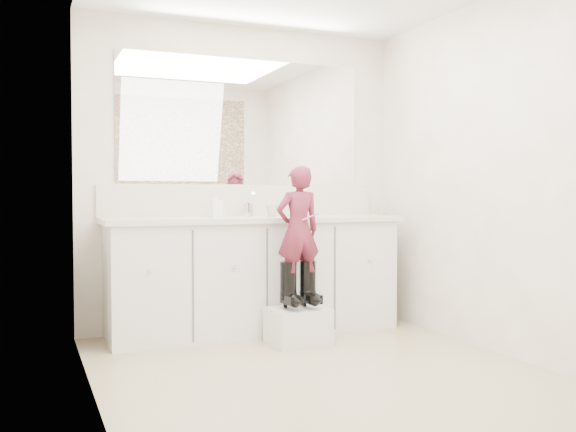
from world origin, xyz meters
name	(u,v)px	position (x,y,z in m)	size (l,w,h in m)	color
floor	(323,374)	(0.00, 0.00, 0.00)	(3.00, 3.00, 0.00)	#9A8B64
wall_back	(243,177)	(0.00, 1.50, 1.20)	(2.60, 2.60, 0.00)	beige
wall_front	(499,158)	(0.00, -1.50, 1.20)	(2.60, 2.60, 0.00)	beige
wall_left	(93,168)	(-1.30, 0.00, 1.20)	(3.00, 3.00, 0.00)	beige
wall_right	(500,174)	(1.30, 0.00, 1.20)	(3.00, 3.00, 0.00)	beige
vanity_cabinet	(254,277)	(0.00, 1.23, 0.42)	(2.20, 0.55, 0.85)	silver
countertop	(255,219)	(0.00, 1.21, 0.87)	(2.28, 0.58, 0.04)	beige
backsplash	(244,200)	(0.00, 1.49, 1.02)	(2.28, 0.03, 0.25)	beige
mirror	(243,122)	(0.00, 1.49, 1.64)	(2.00, 0.02, 1.00)	white
dot_panel	(499,36)	(0.00, -1.49, 1.65)	(2.00, 0.01, 1.20)	#472819
faucet	(248,210)	(0.00, 1.38, 0.94)	(0.08, 0.08, 0.10)	silver
cup	(272,210)	(0.15, 1.24, 0.94)	(0.10, 0.10, 0.09)	#C1B29B
soap_bottle	(216,205)	(-0.29, 1.27, 0.98)	(0.08, 0.08, 0.18)	white
step_stool	(298,326)	(0.16, 0.75, 0.13)	(0.40, 0.33, 0.26)	silver
boot_left	(288,285)	(0.09, 0.75, 0.42)	(0.12, 0.22, 0.33)	black
boot_right	(308,284)	(0.24, 0.75, 0.42)	(0.12, 0.22, 0.33)	black
toddler	(298,230)	(0.16, 0.75, 0.81)	(0.33, 0.22, 0.91)	#9D3055
toothbrush	(310,217)	(0.23, 0.69, 0.91)	(0.01, 0.01, 0.14)	#CC4F9E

